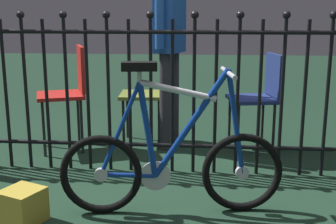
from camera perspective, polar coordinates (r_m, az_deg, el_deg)
ground_plane at (r=2.84m, az=-1.31°, el=-11.62°), size 20.00×20.00×0.00m
iron_fence at (r=3.20m, az=-1.30°, el=2.95°), size 4.07×0.07×1.24m
bicycle at (r=2.60m, az=0.48°, el=-6.59°), size 1.32×0.40×0.91m
chair_olive at (r=3.96m, az=-2.26°, el=3.08°), size 0.42×0.42×0.83m
chair_red at (r=3.86m, az=-12.69°, el=3.20°), size 0.50×0.50×0.90m
chair_navy at (r=3.80m, az=11.99°, el=2.55°), size 0.45×0.44×0.84m
person_visitor at (r=3.76m, az=0.21°, el=10.27°), size 0.27×0.45×1.68m
display_crate at (r=2.69m, az=-18.37°, el=-11.51°), size 0.27×0.27×0.20m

